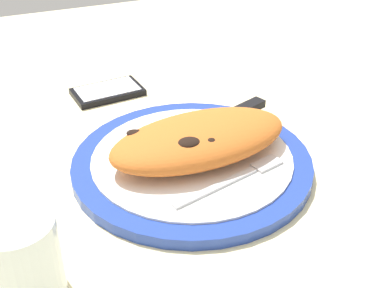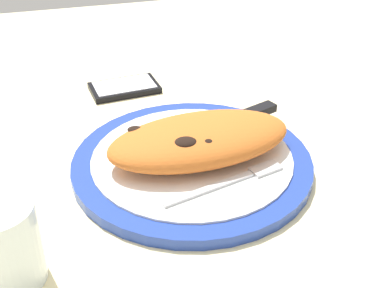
{
  "view_description": "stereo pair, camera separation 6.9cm",
  "coord_description": "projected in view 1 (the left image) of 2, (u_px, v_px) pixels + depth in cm",
  "views": [
    {
      "loc": [
        -22.43,
        -53.97,
        40.45
      ],
      "look_at": [
        0.0,
        0.0,
        3.84
      ],
      "focal_mm": 49.29,
      "sensor_mm": 36.0,
      "label": 1
    },
    {
      "loc": [
        -15.93,
        -56.23,
        40.45
      ],
      "look_at": [
        0.0,
        0.0,
        3.84
      ],
      "focal_mm": 49.29,
      "sensor_mm": 36.0,
      "label": 2
    }
  ],
  "objects": [
    {
      "name": "water_glass",
      "position": [
        23.0,
        264.0,
        0.5
      ],
      "size": [
        7.57,
        7.57,
        9.24
      ],
      "color": "silver",
      "rests_on": "ground_plane"
    },
    {
      "name": "smartphone",
      "position": [
        108.0,
        92.0,
        0.89
      ],
      "size": [
        12.09,
        7.94,
        1.16
      ],
      "color": "black",
      "rests_on": "ground_plane"
    },
    {
      "name": "ground_plane",
      "position": [
        192.0,
        177.0,
        0.72
      ],
      "size": [
        150.0,
        150.0,
        3.0
      ],
      "primitive_type": "cube",
      "color": "beige"
    },
    {
      "name": "fork",
      "position": [
        240.0,
        176.0,
        0.66
      ],
      "size": [
        16.44,
        5.75,
        0.4
      ],
      "color": "silver",
      "rests_on": "plate"
    },
    {
      "name": "plate",
      "position": [
        192.0,
        163.0,
        0.71
      ],
      "size": [
        32.04,
        32.04,
        1.84
      ],
      "color": "#233D99",
      "rests_on": "ground_plane"
    },
    {
      "name": "calzone",
      "position": [
        199.0,
        139.0,
        0.69
      ],
      "size": [
        25.4,
        13.91,
        4.93
      ],
      "color": "#C16023",
      "rests_on": "plate"
    },
    {
      "name": "knife",
      "position": [
        223.0,
        120.0,
        0.77
      ],
      "size": [
        23.24,
        10.1,
        1.2
      ],
      "color": "silver",
      "rests_on": "plate"
    }
  ]
}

